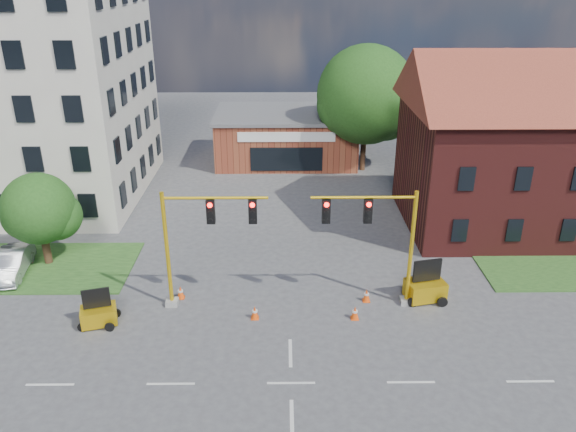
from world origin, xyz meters
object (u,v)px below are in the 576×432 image
object	(u,v)px
signal_mast_west	(200,236)
trailer_west	(99,314)
signal_mast_east	(379,235)
trailer_east	(425,288)
pickup_white	(463,222)

from	to	relation	value
signal_mast_west	trailer_west	xyz separation A→B (m)	(-4.84, -1.67, -3.33)
signal_mast_east	trailer_west	world-z (taller)	signal_mast_east
trailer_east	pickup_white	distance (m)	9.29
signal_mast_east	trailer_west	size ratio (longest dim) A/B	3.28
signal_mast_east	signal_mast_west	bearing A→B (deg)	180.00
trailer_east	pickup_white	size ratio (longest dim) A/B	0.46
signal_mast_west	trailer_west	distance (m)	6.11
signal_mast_west	trailer_west	size ratio (longest dim) A/B	3.28
trailer_west	pickup_white	bearing A→B (deg)	10.11
signal_mast_east	trailer_east	bearing A→B (deg)	8.45
signal_mast_east	pickup_white	bearing A→B (deg)	50.55
trailer_east	signal_mast_west	bearing A→B (deg)	169.32
signal_mast_west	pickup_white	distance (m)	18.25
signal_mast_east	pickup_white	distance (m)	11.58
signal_mast_east	trailer_west	bearing A→B (deg)	-172.99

